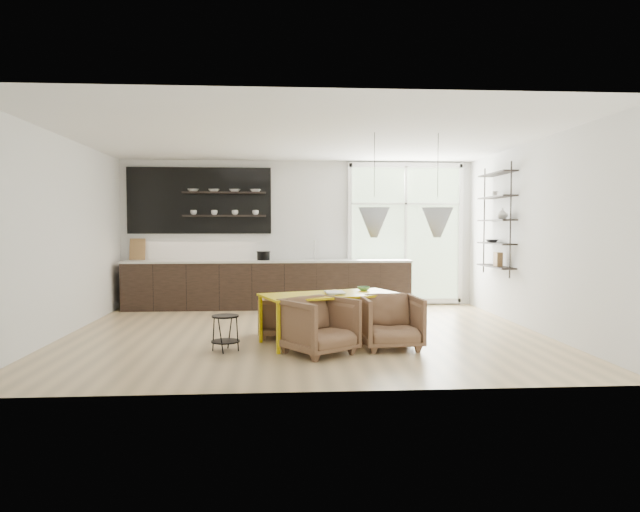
{
  "coord_description": "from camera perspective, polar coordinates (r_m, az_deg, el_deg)",
  "views": [
    {
      "loc": [
        -0.35,
        -8.41,
        1.6
      ],
      "look_at": [
        0.26,
        0.6,
        1.12
      ],
      "focal_mm": 32.0,
      "sensor_mm": 36.0,
      "label": 1
    }
  ],
  "objects": [
    {
      "name": "room",
      "position": [
        9.56,
        1.69,
        2.18
      ],
      "size": [
        7.02,
        6.01,
        2.91
      ],
      "color": "tan",
      "rests_on": "ground"
    },
    {
      "name": "kitchen_run",
      "position": [
        11.15,
        -5.64,
        -2.15
      ],
      "size": [
        5.54,
        0.69,
        2.75
      ],
      "color": "black",
      "rests_on": "ground"
    },
    {
      "name": "right_shelving",
      "position": [
        10.28,
        17.28,
        3.16
      ],
      "size": [
        0.26,
        1.22,
        1.9
      ],
      "color": "black",
      "rests_on": "ground"
    },
    {
      "name": "dining_table",
      "position": [
        7.82,
        1.05,
        -4.11
      ],
      "size": [
        2.02,
        1.4,
        0.68
      ],
      "rotation": [
        0.0,
        0.0,
        0.34
      ],
      "color": "#DCBB04",
      "rests_on": "ground"
    },
    {
      "name": "armchair_back_left",
      "position": [
        8.28,
        -3.89,
        -6.06
      ],
      "size": [
        0.65,
        0.67,
        0.59
      ],
      "primitive_type": "imported",
      "rotation": [
        0.0,
        0.0,
        3.11
      ],
      "color": "brown",
      "rests_on": "ground"
    },
    {
      "name": "armchair_back_right",
      "position": [
        8.74,
        1.28,
        -5.5
      ],
      "size": [
        0.93,
        0.93,
        0.61
      ],
      "primitive_type": "imported",
      "rotation": [
        0.0,
        0.0,
        3.79
      ],
      "color": "brown",
      "rests_on": "ground"
    },
    {
      "name": "armchair_front_left",
      "position": [
        7.16,
        -0.07,
        -7.0
      ],
      "size": [
        1.08,
        1.08,
        0.71
      ],
      "primitive_type": "imported",
      "rotation": [
        0.0,
        0.0,
        0.63
      ],
      "color": "brown",
      "rests_on": "ground"
    },
    {
      "name": "armchair_front_right",
      "position": [
        7.54,
        7.07,
        -6.56
      ],
      "size": [
        0.79,
        0.81,
        0.7
      ],
      "primitive_type": "imported",
      "rotation": [
        0.0,
        0.0,
        0.06
      ],
      "color": "brown",
      "rests_on": "ground"
    },
    {
      "name": "wire_stool",
      "position": [
        7.42,
        -9.44,
        -7.13
      ],
      "size": [
        0.37,
        0.37,
        0.46
      ],
      "rotation": [
        0.0,
        0.0,
        -0.27
      ],
      "color": "black",
      "rests_on": "ground"
    },
    {
      "name": "table_book",
      "position": [
        7.77,
        0.56,
        -3.71
      ],
      "size": [
        0.27,
        0.35,
        0.03
      ],
      "primitive_type": "imported",
      "rotation": [
        0.0,
        0.0,
        0.05
      ],
      "color": "white",
      "rests_on": "dining_table"
    },
    {
      "name": "table_bowl",
      "position": [
        8.21,
        4.38,
        -3.27
      ],
      "size": [
        0.19,
        0.19,
        0.06
      ],
      "primitive_type": "imported",
      "rotation": [
        0.0,
        0.0,
        0.05
      ],
      "color": "#548E5E",
      "rests_on": "dining_table"
    }
  ]
}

